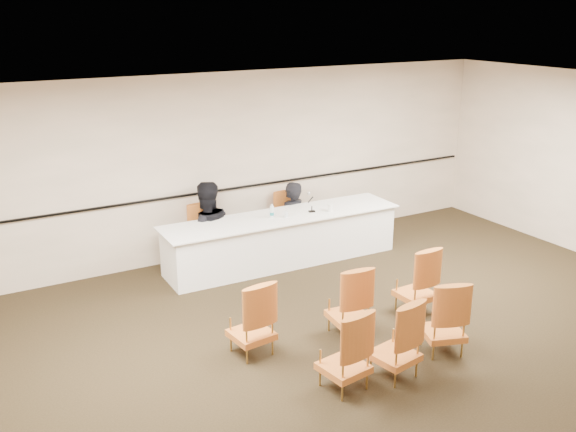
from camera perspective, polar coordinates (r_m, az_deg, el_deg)
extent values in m
plane|color=black|center=(7.94, 7.87, -11.97)|extent=(10.00, 10.00, 0.00)
plane|color=silver|center=(6.96, 8.93, 9.97)|extent=(10.00, 10.00, 0.00)
cube|color=beige|center=(10.61, -4.99, 4.61)|extent=(10.00, 0.04, 3.00)
cube|color=black|center=(10.68, -4.84, 2.48)|extent=(9.80, 0.04, 0.03)
imported|color=black|center=(11.06, 0.28, -1.07)|extent=(0.69, 0.56, 1.64)
imported|color=black|center=(10.41, -7.26, -1.83)|extent=(0.97, 0.80, 1.83)
cube|color=white|center=(10.34, 2.00, 0.25)|extent=(0.35, 0.30, 0.00)
cylinder|color=silver|center=(10.14, -0.18, 0.18)|extent=(0.08, 0.08, 0.10)
cylinder|color=white|center=(10.44, 3.75, 0.75)|extent=(0.11, 0.11, 0.13)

